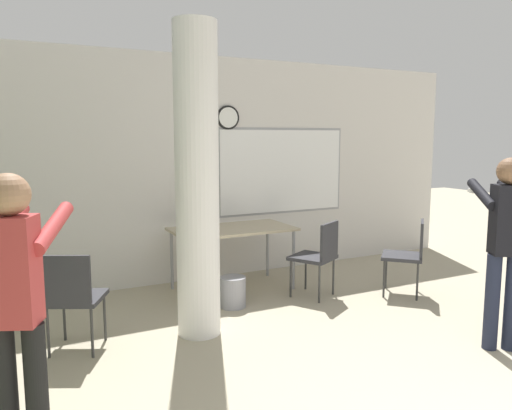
{
  "coord_description": "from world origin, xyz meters",
  "views": [
    {
      "loc": [
        -2.17,
        -0.87,
        1.81
      ],
      "look_at": [
        -0.21,
        2.97,
        1.22
      ],
      "focal_mm": 35.0,
      "sensor_mm": 36.0,
      "label": 1
    }
  ],
  "objects_px": {
    "person_watching_back": "(17,298)",
    "folding_table": "(232,232)",
    "chair_table_right": "(318,253)",
    "chair_near_pillar": "(73,294)",
    "bottle_on_table": "(203,223)",
    "chair_mid_room": "(409,252)",
    "person_playing_side": "(505,238)"
  },
  "relations": [
    {
      "from": "chair_table_right",
      "to": "person_watching_back",
      "type": "bearing_deg",
      "value": -150.95
    },
    {
      "from": "folding_table",
      "to": "chair_mid_room",
      "type": "bearing_deg",
      "value": -33.26
    },
    {
      "from": "bottle_on_table",
      "to": "chair_near_pillar",
      "type": "height_order",
      "value": "bottle_on_table"
    },
    {
      "from": "folding_table",
      "to": "chair_table_right",
      "type": "bearing_deg",
      "value": -43.82
    },
    {
      "from": "chair_near_pillar",
      "to": "person_playing_side",
      "type": "relative_size",
      "value": 0.53
    },
    {
      "from": "person_watching_back",
      "to": "person_playing_side",
      "type": "bearing_deg",
      "value": -2.22
    },
    {
      "from": "folding_table",
      "to": "chair_mid_room",
      "type": "relative_size",
      "value": 1.62
    },
    {
      "from": "chair_mid_room",
      "to": "person_watching_back",
      "type": "height_order",
      "value": "person_watching_back"
    },
    {
      "from": "chair_near_pillar",
      "to": "person_playing_side",
      "type": "xyz_separation_m",
      "value": [
        3.27,
        -1.56,
        0.46
      ]
    },
    {
      "from": "folding_table",
      "to": "person_playing_side",
      "type": "distance_m",
      "value": 2.91
    },
    {
      "from": "folding_table",
      "to": "person_playing_side",
      "type": "relative_size",
      "value": 0.86
    },
    {
      "from": "chair_mid_room",
      "to": "chair_near_pillar",
      "type": "bearing_deg",
      "value": 178.33
    },
    {
      "from": "folding_table",
      "to": "person_playing_side",
      "type": "bearing_deg",
      "value": -62.18
    },
    {
      "from": "bottle_on_table",
      "to": "chair_table_right",
      "type": "distance_m",
      "value": 1.36
    },
    {
      "from": "bottle_on_table",
      "to": "person_watching_back",
      "type": "height_order",
      "value": "person_watching_back"
    },
    {
      "from": "folding_table",
      "to": "chair_near_pillar",
      "type": "relative_size",
      "value": 1.62
    },
    {
      "from": "folding_table",
      "to": "chair_near_pillar",
      "type": "bearing_deg",
      "value": -152.19
    },
    {
      "from": "folding_table",
      "to": "person_playing_side",
      "type": "height_order",
      "value": "person_playing_side"
    },
    {
      "from": "chair_table_right",
      "to": "person_watching_back",
      "type": "relative_size",
      "value": 0.53
    },
    {
      "from": "chair_mid_room",
      "to": "person_watching_back",
      "type": "relative_size",
      "value": 0.53
    },
    {
      "from": "folding_table",
      "to": "person_watching_back",
      "type": "xyz_separation_m",
      "value": [
        -2.35,
        -2.42,
        0.27
      ]
    },
    {
      "from": "chair_near_pillar",
      "to": "chair_mid_room",
      "type": "bearing_deg",
      "value": -1.67
    },
    {
      "from": "person_playing_side",
      "to": "chair_table_right",
      "type": "bearing_deg",
      "value": 108.33
    },
    {
      "from": "chair_table_right",
      "to": "chair_near_pillar",
      "type": "bearing_deg",
      "value": -173.53
    },
    {
      "from": "chair_mid_room",
      "to": "person_watching_back",
      "type": "bearing_deg",
      "value": -162.1
    },
    {
      "from": "folding_table",
      "to": "chair_table_right",
      "type": "height_order",
      "value": "chair_table_right"
    },
    {
      "from": "chair_near_pillar",
      "to": "chair_table_right",
      "type": "xyz_separation_m",
      "value": [
        2.65,
        0.3,
        0.0
      ]
    },
    {
      "from": "chair_near_pillar",
      "to": "person_watching_back",
      "type": "height_order",
      "value": "person_watching_back"
    },
    {
      "from": "person_watching_back",
      "to": "folding_table",
      "type": "bearing_deg",
      "value": 45.92
    },
    {
      "from": "chair_near_pillar",
      "to": "person_watching_back",
      "type": "bearing_deg",
      "value": -106.95
    },
    {
      "from": "folding_table",
      "to": "person_watching_back",
      "type": "height_order",
      "value": "person_watching_back"
    },
    {
      "from": "bottle_on_table",
      "to": "person_watching_back",
      "type": "relative_size",
      "value": 0.14
    }
  ]
}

